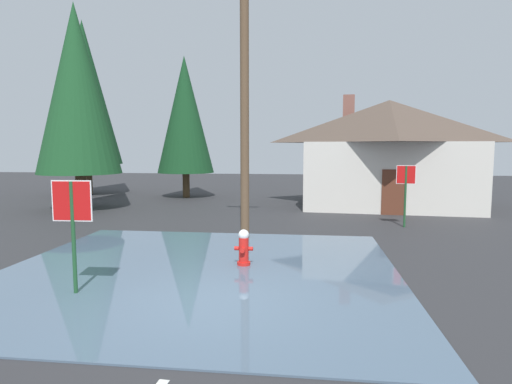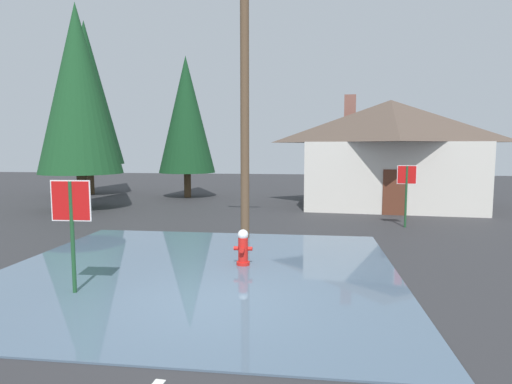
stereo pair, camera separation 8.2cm
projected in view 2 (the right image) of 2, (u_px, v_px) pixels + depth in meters
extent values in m
cube|color=#2D2D30|center=(211.00, 306.00, 8.13)|extent=(80.00, 80.00, 0.10)
cube|color=#4C6075|center=(197.00, 271.00, 10.21)|extent=(9.42, 8.96, 0.03)
cube|color=silver|center=(206.00, 346.00, 6.35)|extent=(3.04, 0.50, 0.01)
cylinder|color=#1E4C28|center=(73.00, 238.00, 8.52)|extent=(0.08, 0.08, 2.29)
cube|color=white|center=(71.00, 201.00, 8.45)|extent=(0.82, 0.05, 0.82)
cube|color=red|center=(71.00, 201.00, 8.45)|extent=(0.77, 0.06, 0.77)
cylinder|color=red|center=(243.00, 264.00, 10.68)|extent=(0.33, 0.33, 0.11)
cylinder|color=red|center=(243.00, 250.00, 10.64)|extent=(0.24, 0.24, 0.61)
sphere|color=white|center=(243.00, 235.00, 10.60)|extent=(0.27, 0.27, 0.27)
cylinder|color=red|center=(236.00, 248.00, 10.66)|extent=(0.11, 0.10, 0.10)
cylinder|color=red|center=(250.00, 249.00, 10.61)|extent=(0.11, 0.10, 0.10)
cylinder|color=red|center=(242.00, 250.00, 10.46)|extent=(0.12, 0.11, 0.12)
cylinder|color=brown|center=(245.00, 85.00, 13.45)|extent=(0.28, 0.28, 9.82)
cylinder|color=#1E4C28|center=(406.00, 197.00, 15.76)|extent=(0.08, 0.08, 2.28)
cube|color=white|center=(407.00, 175.00, 15.68)|extent=(0.68, 0.08, 0.68)
cube|color=red|center=(407.00, 175.00, 15.68)|extent=(0.65, 0.09, 0.65)
cube|color=beige|center=(389.00, 174.00, 21.54)|extent=(8.39, 6.71, 3.21)
pyramid|color=brown|center=(390.00, 121.00, 21.26)|extent=(9.07, 7.24, 2.09)
cube|color=brown|center=(350.00, 113.00, 22.68)|extent=(0.65, 0.65, 1.88)
cube|color=#592D1E|center=(395.00, 192.00, 18.63)|extent=(1.00, 0.14, 2.00)
cylinder|color=#4C3823|center=(90.00, 179.00, 27.08)|extent=(0.54, 0.54, 1.93)
cone|color=#143D1E|center=(86.00, 93.00, 26.53)|extent=(4.29, 4.29, 8.79)
cylinder|color=#4C3823|center=(188.00, 185.00, 25.39)|extent=(0.41, 0.41, 1.48)
cone|color=#143D1E|center=(186.00, 115.00, 24.97)|extent=(3.30, 3.30, 6.76)
cylinder|color=#4C3823|center=(82.00, 191.00, 20.42)|extent=(0.48, 0.48, 1.73)
cone|color=#194723|center=(78.00, 89.00, 19.92)|extent=(3.84, 3.84, 7.88)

